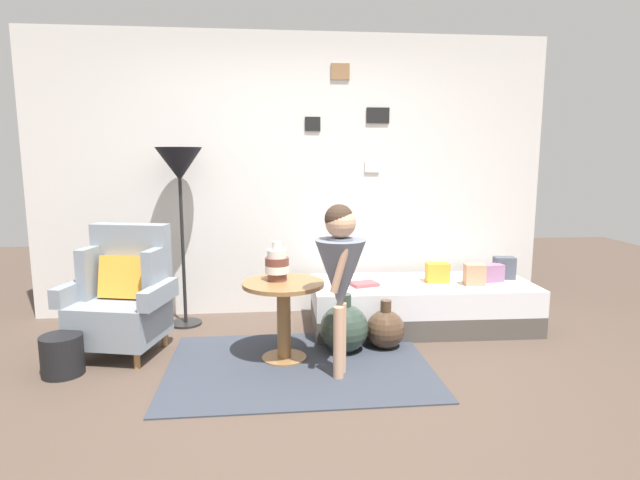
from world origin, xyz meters
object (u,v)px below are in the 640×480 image
at_px(daybed, 421,305).
at_px(magazine_basket, 62,355).
at_px(side_table, 284,304).
at_px(person_child, 340,267).
at_px(book_on_daybed, 364,284).
at_px(floor_lamp, 180,172).
at_px(demijohn_near, 344,328).
at_px(demijohn_far, 385,329).
at_px(vase_striped, 277,264).
at_px(armchair, 123,296).

bearing_deg(daybed, magazine_basket, -164.98).
xyz_separation_m(side_table, person_child, (0.37, -0.33, 0.34)).
height_order(daybed, person_child, person_child).
relative_size(side_table, book_on_daybed, 2.71).
distance_m(floor_lamp, demijohn_near, 1.93).
relative_size(floor_lamp, demijohn_far, 4.04).
bearing_deg(demijohn_near, daybed, 34.34).
relative_size(side_table, person_child, 0.51).
xyz_separation_m(vase_striped, demijohn_far, (0.84, 0.10, -0.55)).
bearing_deg(magazine_basket, floor_lamp, 56.26).
relative_size(side_table, vase_striped, 2.07).
bearing_deg(armchair, magazine_basket, -128.46).
bearing_deg(vase_striped, side_table, -48.82).
height_order(daybed, demijohn_near, demijohn_near).
distance_m(armchair, magazine_basket, 0.59).
bearing_deg(demijohn_far, book_on_daybed, 102.72).
bearing_deg(armchair, demijohn_far, -4.03).
bearing_deg(side_table, book_on_daybed, 38.54).
bearing_deg(person_child, armchair, 158.48).
bearing_deg(person_child, magazine_basket, 173.35).
bearing_deg(demijohn_far, vase_striped, -173.48).
relative_size(vase_striped, person_child, 0.24).
height_order(demijohn_near, magazine_basket, demijohn_near).
distance_m(daybed, floor_lamp, 2.39).
distance_m(vase_striped, demijohn_near, 0.73).
xyz_separation_m(armchair, magazine_basket, (-0.32, -0.40, -0.30)).
relative_size(armchair, side_table, 1.62).
distance_m(daybed, magazine_basket, 2.85).
bearing_deg(person_child, daybed, 48.08).
height_order(floor_lamp, magazine_basket, floor_lamp).
relative_size(side_table, demijohn_near, 1.31).
bearing_deg(armchair, floor_lamp, 59.65).
bearing_deg(demijohn_near, person_child, -102.48).
distance_m(side_table, book_on_daybed, 0.90).
distance_m(armchair, floor_lamp, 1.16).
bearing_deg(floor_lamp, person_child, -45.48).
relative_size(daybed, vase_striped, 6.67).
xyz_separation_m(side_table, book_on_daybed, (0.70, 0.56, -0.01)).
relative_size(book_on_daybed, magazine_basket, 0.79).
bearing_deg(magazine_basket, armchair, 51.54).
bearing_deg(armchair, book_on_daybed, 8.15).
distance_m(book_on_daybed, magazine_basket, 2.34).
xyz_separation_m(armchair, book_on_daybed, (1.91, 0.27, -0.02)).
bearing_deg(book_on_daybed, demijohn_far, -77.28).
xyz_separation_m(daybed, vase_striped, (-1.27, -0.58, 0.51)).
distance_m(vase_striped, magazine_basket, 1.60).
bearing_deg(person_child, demijohn_far, 48.20).
xyz_separation_m(armchair, demijohn_near, (1.67, -0.18, -0.25)).
xyz_separation_m(daybed, person_child, (-0.86, -0.96, 0.56)).
height_order(armchair, demijohn_near, armchair).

